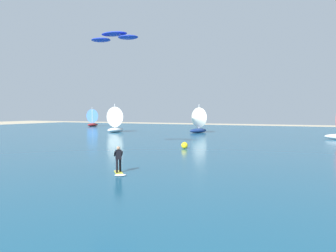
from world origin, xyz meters
name	(u,v)px	position (x,y,z in m)	size (l,w,h in m)	color
ocean	(268,139)	(0.00, 51.80, 0.05)	(160.00, 90.00, 0.10)	navy
kitesurfer	(119,164)	(-3.39, 19.21, 0.70)	(1.70, 1.85, 1.67)	yellow
kite	(114,37)	(-10.67, 29.28, 11.12)	(5.10, 1.82, 0.77)	#1E33B2
sailboat_anchored_offshore	(94,117)	(-48.47, 74.29, 2.40)	(3.70, 4.35, 5.03)	maroon
sailboat_leading	(196,120)	(-13.91, 59.21, 2.44)	(4.03, 4.55, 5.11)	navy
sailboat_trailing	(117,119)	(-28.23, 55.47, 2.52)	(3.81, 4.50, 5.29)	white
marker_buoy	(184,145)	(-5.41, 34.20, 0.44)	(0.69, 0.69, 0.69)	yellow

